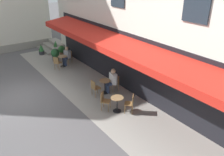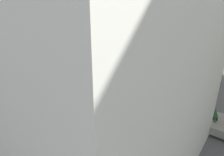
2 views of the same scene
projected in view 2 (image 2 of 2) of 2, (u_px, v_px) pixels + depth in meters
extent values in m
plane|color=#565456|center=(154.00, 85.00, 17.20)|extent=(70.00, 70.00, 0.00)
cube|color=gray|center=(108.00, 87.00, 16.72)|extent=(20.50, 3.20, 0.01)
cube|color=black|center=(98.00, 76.00, 14.91)|extent=(16.00, 0.06, 3.20)
cube|color=red|center=(104.00, 60.00, 15.09)|extent=(15.00, 1.70, 0.36)
cube|color=red|center=(110.00, 61.00, 15.77)|extent=(15.00, 0.04, 0.28)
cube|color=#232D38|center=(44.00, 29.00, 18.61)|extent=(1.10, 0.06, 1.70)
cube|color=#232D38|center=(71.00, 31.00, 15.77)|extent=(1.10, 0.06, 1.70)
cube|color=#232D38|center=(109.00, 34.00, 12.93)|extent=(1.10, 0.06, 1.70)
cube|color=#232D38|center=(169.00, 39.00, 10.09)|extent=(1.10, 0.06, 1.70)
cube|color=gray|center=(224.00, 131.00, 10.12)|extent=(2.40, 1.40, 0.15)
cube|color=gray|center=(223.00, 131.00, 9.82)|extent=(2.40, 1.05, 0.30)
cube|color=gray|center=(223.00, 132.00, 9.52)|extent=(2.40, 0.70, 0.45)
cylinder|color=black|center=(103.00, 84.00, 17.38)|extent=(0.40, 0.40, 0.03)
cylinder|color=black|center=(103.00, 81.00, 17.26)|extent=(0.06, 0.06, 0.72)
cylinder|color=#99754C|center=(103.00, 78.00, 17.14)|extent=(0.60, 0.60, 0.03)
cylinder|color=olive|center=(107.00, 82.00, 17.47)|extent=(0.03, 0.03, 0.45)
cylinder|color=olive|center=(107.00, 83.00, 17.14)|extent=(0.03, 0.03, 0.45)
cylinder|color=olive|center=(110.00, 82.00, 17.46)|extent=(0.03, 0.03, 0.45)
cylinder|color=olive|center=(110.00, 83.00, 17.14)|extent=(0.03, 0.03, 0.45)
cube|color=olive|center=(108.00, 80.00, 17.22)|extent=(0.56, 0.56, 0.04)
cube|color=olive|center=(110.00, 78.00, 17.15)|extent=(0.29, 0.33, 0.42)
cylinder|color=olive|center=(99.00, 83.00, 17.12)|extent=(0.03, 0.03, 0.45)
cylinder|color=olive|center=(99.00, 82.00, 17.44)|extent=(0.03, 0.03, 0.45)
cylinder|color=olive|center=(96.00, 83.00, 17.09)|extent=(0.03, 0.03, 0.45)
cylinder|color=olive|center=(96.00, 82.00, 17.41)|extent=(0.03, 0.03, 0.45)
cube|color=olive|center=(97.00, 80.00, 17.18)|extent=(0.57, 0.57, 0.04)
cube|color=olive|center=(95.00, 78.00, 17.09)|extent=(0.31, 0.31, 0.42)
cylinder|color=black|center=(164.00, 106.00, 13.06)|extent=(0.40, 0.40, 0.03)
cylinder|color=black|center=(165.00, 102.00, 12.95)|extent=(0.06, 0.06, 0.72)
cylinder|color=#99754C|center=(165.00, 98.00, 12.83)|extent=(0.60, 0.60, 0.03)
cylinder|color=olive|center=(162.00, 101.00, 13.37)|extent=(0.03, 0.03, 0.45)
cylinder|color=olive|center=(166.00, 102.00, 13.32)|extent=(0.03, 0.03, 0.45)
cylinder|color=olive|center=(161.00, 99.00, 13.69)|extent=(0.03, 0.03, 0.45)
cylinder|color=olive|center=(166.00, 100.00, 13.64)|extent=(0.03, 0.03, 0.45)
cube|color=olive|center=(164.00, 98.00, 13.43)|extent=(0.55, 0.55, 0.04)
cube|color=olive|center=(164.00, 94.00, 13.52)|extent=(0.36, 0.24, 0.42)
cylinder|color=olive|center=(167.00, 106.00, 12.60)|extent=(0.03, 0.03, 0.45)
cylinder|color=olive|center=(162.00, 106.00, 12.70)|extent=(0.03, 0.03, 0.45)
cylinder|color=olive|center=(167.00, 109.00, 12.30)|extent=(0.03, 0.03, 0.45)
cylinder|color=olive|center=(162.00, 108.00, 12.40)|extent=(0.03, 0.03, 0.45)
cube|color=olive|center=(165.00, 104.00, 12.42)|extent=(0.52, 0.52, 0.04)
cube|color=olive|center=(165.00, 102.00, 12.18)|extent=(0.39, 0.18, 0.42)
cylinder|color=black|center=(62.00, 72.00, 21.38)|extent=(0.40, 0.40, 0.03)
cylinder|color=black|center=(62.00, 69.00, 21.27)|extent=(0.06, 0.06, 0.72)
cylinder|color=#99754C|center=(62.00, 67.00, 21.15)|extent=(0.60, 0.60, 0.03)
cylinder|color=olive|center=(66.00, 70.00, 21.50)|extent=(0.03, 0.03, 0.45)
cylinder|color=olive|center=(65.00, 71.00, 21.18)|extent=(0.03, 0.03, 0.45)
cylinder|color=olive|center=(68.00, 70.00, 21.51)|extent=(0.03, 0.03, 0.45)
cylinder|color=olive|center=(68.00, 71.00, 21.19)|extent=(0.03, 0.03, 0.45)
cube|color=olive|center=(67.00, 69.00, 21.27)|extent=(0.57, 0.57, 0.04)
cube|color=olive|center=(68.00, 67.00, 21.20)|extent=(0.30, 0.32, 0.42)
cylinder|color=olive|center=(59.00, 71.00, 21.12)|extent=(0.03, 0.03, 0.45)
cylinder|color=olive|center=(59.00, 70.00, 21.44)|extent=(0.03, 0.03, 0.45)
cylinder|color=olive|center=(56.00, 71.00, 21.09)|extent=(0.03, 0.03, 0.45)
cylinder|color=olive|center=(57.00, 70.00, 21.41)|extent=(0.03, 0.03, 0.45)
cube|color=olive|center=(58.00, 69.00, 21.18)|extent=(0.57, 0.57, 0.04)
cube|color=olive|center=(56.00, 67.00, 21.09)|extent=(0.31, 0.31, 0.42)
cylinder|color=black|center=(113.00, 91.00, 15.86)|extent=(0.40, 0.40, 0.03)
cylinder|color=black|center=(113.00, 87.00, 15.74)|extent=(0.06, 0.06, 0.72)
cylinder|color=#99754C|center=(113.00, 84.00, 15.62)|extent=(0.60, 0.60, 0.03)
cylinder|color=olive|center=(115.00, 87.00, 16.16)|extent=(0.03, 0.03, 0.45)
cylinder|color=olive|center=(117.00, 88.00, 15.95)|extent=(0.03, 0.03, 0.45)
cylinder|color=olive|center=(117.00, 86.00, 16.41)|extent=(0.03, 0.03, 0.45)
cylinder|color=olive|center=(120.00, 87.00, 16.20)|extent=(0.03, 0.03, 0.45)
cube|color=olive|center=(117.00, 85.00, 16.10)|extent=(0.40, 0.40, 0.04)
cube|color=olive|center=(118.00, 82.00, 16.15)|extent=(0.40, 0.04, 0.42)
cylinder|color=olive|center=(111.00, 90.00, 15.43)|extent=(0.03, 0.03, 0.45)
cylinder|color=olive|center=(109.00, 89.00, 15.68)|extent=(0.03, 0.03, 0.45)
cylinder|color=olive|center=(108.00, 91.00, 15.23)|extent=(0.03, 0.03, 0.45)
cylinder|color=olive|center=(106.00, 90.00, 15.48)|extent=(0.03, 0.03, 0.45)
cube|color=olive|center=(109.00, 88.00, 15.38)|extent=(0.47, 0.47, 0.04)
cube|color=olive|center=(107.00, 86.00, 15.19)|extent=(0.40, 0.11, 0.42)
cylinder|color=navy|center=(113.00, 89.00, 15.63)|extent=(0.15, 0.15, 0.47)
cylinder|color=navy|center=(111.00, 87.00, 15.44)|extent=(0.22, 0.37, 0.16)
cylinder|color=navy|center=(112.00, 89.00, 15.76)|extent=(0.15, 0.15, 0.47)
cylinder|color=navy|center=(110.00, 87.00, 15.58)|extent=(0.22, 0.37, 0.16)
cube|color=silver|center=(109.00, 84.00, 15.31)|extent=(0.52, 0.36, 0.58)
sphere|color=tan|center=(109.00, 80.00, 15.17)|extent=(0.26, 0.26, 0.26)
cylinder|color=silver|center=(111.00, 85.00, 15.10)|extent=(0.10, 0.10, 0.51)
cylinder|color=silver|center=(107.00, 84.00, 15.53)|extent=(0.10, 0.10, 0.51)
cylinder|color=navy|center=(166.00, 105.00, 12.81)|extent=(0.15, 0.15, 0.47)
cylinder|color=navy|center=(166.00, 103.00, 12.59)|extent=(0.26, 0.36, 0.15)
cylinder|color=navy|center=(163.00, 104.00, 12.87)|extent=(0.15, 0.15, 0.47)
cylinder|color=navy|center=(164.00, 102.00, 12.64)|extent=(0.26, 0.36, 0.15)
cube|color=gray|center=(165.00, 100.00, 12.38)|extent=(0.52, 0.41, 0.55)
sphere|color=tan|center=(166.00, 95.00, 12.25)|extent=(0.24, 0.24, 0.24)
cylinder|color=gray|center=(169.00, 101.00, 12.30)|extent=(0.10, 0.10, 0.49)
cylinder|color=gray|center=(161.00, 100.00, 12.47)|extent=(0.10, 0.10, 0.49)
cylinder|color=navy|center=(149.00, 68.00, 21.43)|extent=(0.16, 0.16, 0.85)
cylinder|color=navy|center=(148.00, 69.00, 21.34)|extent=(0.16, 0.16, 0.85)
cube|color=red|center=(149.00, 63.00, 21.15)|extent=(0.43, 0.56, 0.60)
sphere|color=tan|center=(149.00, 59.00, 21.00)|extent=(0.27, 0.27, 0.27)
cylinder|color=red|center=(150.00, 63.00, 21.30)|extent=(0.11, 0.11, 0.53)
cylinder|color=red|center=(147.00, 63.00, 21.00)|extent=(0.11, 0.11, 0.53)
cylinder|color=#4C4C51|center=(213.00, 128.00, 10.21)|extent=(0.43, 0.43, 0.30)
cone|color=#2D6B33|center=(214.00, 122.00, 10.06)|extent=(0.41, 0.41, 0.56)
cylinder|color=brown|center=(186.00, 117.00, 11.31)|extent=(0.39, 0.39, 0.36)
sphere|color=#2D6B33|center=(187.00, 112.00, 11.18)|extent=(0.54, 0.54, 0.54)
cylinder|color=#2D2D33|center=(214.00, 118.00, 11.25)|extent=(0.42, 0.42, 0.30)
cone|color=#2D6B33|center=(215.00, 113.00, 11.11)|extent=(0.40, 0.40, 0.54)
cylinder|color=#2D2D33|center=(182.00, 110.00, 12.23)|extent=(0.46, 0.46, 0.35)
sphere|color=#23562D|center=(182.00, 104.00, 12.09)|extent=(0.61, 0.61, 0.61)
cylinder|color=#2D2D33|center=(174.00, 114.00, 11.71)|extent=(0.32, 0.32, 0.30)
sphere|color=#3D7A38|center=(175.00, 110.00, 11.60)|extent=(0.42, 0.42, 0.42)
cube|color=silver|center=(192.00, 75.00, 18.45)|extent=(4.34, 1.89, 0.55)
cube|color=#232D38|center=(195.00, 71.00, 18.16)|extent=(2.44, 1.65, 0.48)
cylinder|color=black|center=(180.00, 73.00, 19.99)|extent=(0.60, 0.20, 0.60)
cylinder|color=black|center=(176.00, 77.00, 18.81)|extent=(0.60, 0.20, 0.60)
cylinder|color=black|center=(208.00, 78.00, 18.27)|extent=(0.60, 0.20, 0.60)
cylinder|color=black|center=(205.00, 83.00, 17.09)|extent=(0.60, 0.20, 0.60)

